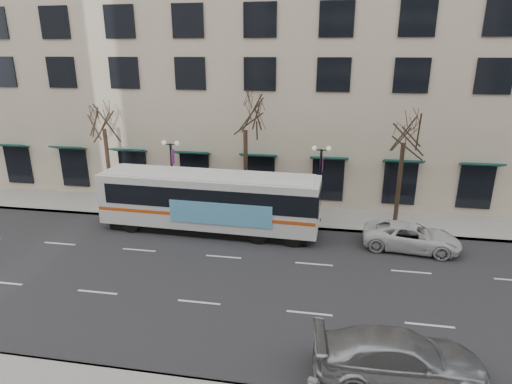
% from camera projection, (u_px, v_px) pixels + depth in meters
% --- Properties ---
extents(ground, '(160.00, 160.00, 0.00)m').
position_uv_depth(ground, '(212.00, 277.00, 21.60)').
color(ground, black).
rests_on(ground, ground).
extents(sidewalk_far, '(80.00, 4.00, 0.15)m').
position_uv_depth(sidewalk_far, '(318.00, 217.00, 29.18)').
color(sidewalk_far, gray).
rests_on(sidewalk_far, ground).
extents(building_hotel, '(40.00, 20.00, 24.00)m').
position_uv_depth(building_hotel, '(250.00, 38.00, 37.81)').
color(building_hotel, '#BCA990').
rests_on(building_hotel, ground).
extents(tree_far_left, '(3.60, 3.60, 8.34)m').
position_uv_depth(tree_far_left, '(103.00, 115.00, 29.36)').
color(tree_far_left, black).
rests_on(tree_far_left, ground).
extents(tree_far_mid, '(3.60, 3.60, 8.55)m').
position_uv_depth(tree_far_mid, '(245.00, 116.00, 27.67)').
color(tree_far_mid, black).
rests_on(tree_far_mid, ground).
extents(tree_far_right, '(3.60, 3.60, 8.06)m').
position_uv_depth(tree_far_right, '(405.00, 127.00, 26.19)').
color(tree_far_right, black).
rests_on(tree_far_right, ground).
extents(lamp_post_left, '(1.22, 0.45, 5.21)m').
position_uv_depth(lamp_post_left, '(172.00, 173.00, 29.16)').
color(lamp_post_left, black).
rests_on(lamp_post_left, ground).
extents(lamp_post_right, '(1.22, 0.45, 5.21)m').
position_uv_depth(lamp_post_right, '(320.00, 181.00, 27.53)').
color(lamp_post_right, black).
rests_on(lamp_post_right, ground).
extents(city_bus, '(13.82, 3.48, 3.72)m').
position_uv_depth(city_bus, '(211.00, 200.00, 26.65)').
color(city_bus, silver).
rests_on(city_bus, ground).
extents(silver_car, '(6.08, 2.90, 1.71)m').
position_uv_depth(silver_car, '(399.00, 358.00, 14.67)').
color(silver_car, '#93969A').
rests_on(silver_car, ground).
extents(white_pickup, '(5.64, 3.09, 1.50)m').
position_uv_depth(white_pickup, '(411.00, 237.00, 24.52)').
color(white_pickup, silver).
rests_on(white_pickup, ground).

